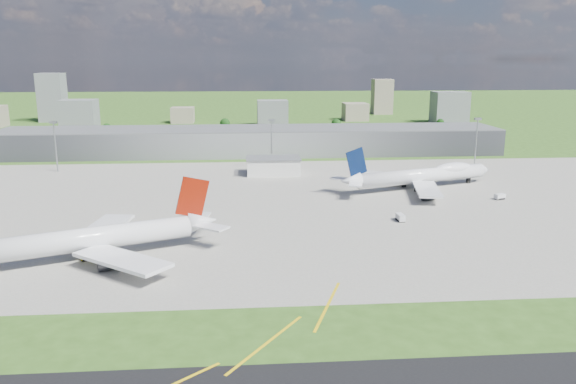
{
  "coord_description": "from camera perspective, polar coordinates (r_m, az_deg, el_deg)",
  "views": [
    {
      "loc": [
        -3.54,
        -175.69,
        56.25
      ],
      "look_at": [
        11.57,
        22.95,
        9.0
      ],
      "focal_mm": 35.0,
      "sensor_mm": 36.0,
      "label": 1
    }
  ],
  "objects": [
    {
      "name": "ground",
      "position": [
        330.53,
        -3.68,
        3.52
      ],
      "size": [
        1400.0,
        1400.0,
        0.0
      ],
      "primitive_type": "plane",
      "color": "#315119",
      "rests_on": "ground"
    },
    {
      "name": "apron",
      "position": [
        223.31,
        -0.73,
        -1.24
      ],
      "size": [
        360.0,
        190.0,
        0.08
      ],
      "primitive_type": "cube",
      "color": "gray",
      "rests_on": "ground"
    },
    {
      "name": "terminal",
      "position": [
        344.18,
        -3.73,
        5.17
      ],
      "size": [
        300.0,
        42.0,
        15.0
      ],
      "primitive_type": "cube",
      "color": "gray",
      "rests_on": "ground"
    },
    {
      "name": "ops_building",
      "position": [
        280.92,
        -1.51,
        2.62
      ],
      "size": [
        26.0,
        16.0,
        8.0
      ],
      "primitive_type": "cube",
      "color": "silver",
      "rests_on": "ground"
    },
    {
      "name": "mast_west",
      "position": [
        308.69,
        -22.62,
        5.15
      ],
      "size": [
        3.5,
        2.0,
        25.9
      ],
      "color": "gray",
      "rests_on": "ground"
    },
    {
      "name": "mast_center",
      "position": [
        293.55,
        -1.68,
        5.79
      ],
      "size": [
        3.5,
        2.0,
        25.9
      ],
      "color": "gray",
      "rests_on": "ground"
    },
    {
      "name": "mast_east",
      "position": [
        318.2,
        18.63,
        5.69
      ],
      "size": [
        3.5,
        2.0,
        25.9
      ],
      "color": "gray",
      "rests_on": "ground"
    },
    {
      "name": "airliner_red_twin",
      "position": [
        170.88,
        -19.61,
        -4.63
      ],
      "size": [
        76.11,
        57.58,
        21.83
      ],
      "rotation": [
        0.0,
        0.0,
        3.52
      ],
      "color": "white",
      "rests_on": "ground"
    },
    {
      "name": "airliner_blue_quad",
      "position": [
        256.72,
        13.5,
        1.62
      ],
      "size": [
        76.32,
        58.4,
        20.56
      ],
      "rotation": [
        0.0,
        0.0,
        0.33
      ],
      "color": "white",
      "rests_on": "ground"
    },
    {
      "name": "tug_yellow",
      "position": [
        171.96,
        -19.73,
        -6.23
      ],
      "size": [
        4.29,
        3.59,
        1.84
      ],
      "rotation": [
        0.0,
        0.0,
        0.47
      ],
      "color": "yellow",
      "rests_on": "ground"
    },
    {
      "name": "van_white_near",
      "position": [
        203.7,
        11.35,
        -2.58
      ],
      "size": [
        2.54,
        5.1,
        2.54
      ],
      "rotation": [
        0.0,
        0.0,
        1.63
      ],
      "color": "silver",
      "rests_on": "ground"
    },
    {
      "name": "van_white_far",
      "position": [
        246.28,
        20.73,
        -0.46
      ],
      "size": [
        4.94,
        3.55,
        2.34
      ],
      "rotation": [
        0.0,
        0.0,
        0.36
      ],
      "color": "white",
      "rests_on": "ground"
    },
    {
      "name": "bldg_w",
      "position": [
        496.85,
        -20.45,
        7.4
      ],
      "size": [
        28.0,
        22.0,
        24.0
      ],
      "primitive_type": "cube",
      "color": "slate",
      "rests_on": "ground"
    },
    {
      "name": "bldg_cw",
      "position": [
        521.1,
        -10.65,
        7.69
      ],
      "size": [
        20.0,
        18.0,
        14.0
      ],
      "primitive_type": "cube",
      "color": "gray",
      "rests_on": "ground"
    },
    {
      "name": "bldg_c",
      "position": [
        488.36,
        -1.58,
        8.02
      ],
      "size": [
        26.0,
        20.0,
        22.0
      ],
      "primitive_type": "cube",
      "color": "slate",
      "rests_on": "ground"
    },
    {
      "name": "bldg_ce",
      "position": [
        537.96,
        6.83,
        8.1
      ],
      "size": [
        22.0,
        24.0,
        16.0
      ],
      "primitive_type": "cube",
      "color": "gray",
      "rests_on": "ground"
    },
    {
      "name": "bldg_e",
      "position": [
        530.27,
        16.09,
        8.26
      ],
      "size": [
        30.0,
        22.0,
        28.0
      ],
      "primitive_type": "cube",
      "color": "slate",
      "rests_on": "ground"
    },
    {
      "name": "bldg_tall_w",
      "position": [
        565.05,
        -22.83,
        8.84
      ],
      "size": [
        22.0,
        20.0,
        44.0
      ],
      "primitive_type": "cube",
      "color": "slate",
      "rests_on": "ground"
    },
    {
      "name": "bldg_tall_e",
      "position": [
        604.24,
        9.53,
        9.53
      ],
      "size": [
        20.0,
        18.0,
        36.0
      ],
      "primitive_type": "cube",
      "color": "gray",
      "rests_on": "ground"
    },
    {
      "name": "tree_w",
      "position": [
        456.27,
        -17.92,
        6.23
      ],
      "size": [
        6.75,
        6.75,
        8.25
      ],
      "color": "#382314",
      "rests_on": "ground"
    },
    {
      "name": "tree_c",
      "position": [
        458.77,
        -6.43,
        6.95
      ],
      "size": [
        8.1,
        8.1,
        9.9
      ],
      "color": "#382314",
      "rests_on": "ground"
    },
    {
      "name": "tree_e",
      "position": [
        459.46,
        4.92,
        6.95
      ],
      "size": [
        7.65,
        7.65,
        9.35
      ],
      "color": "#382314",
      "rests_on": "ground"
    },
    {
      "name": "tree_far_e",
      "position": [
        491.58,
        15.22,
        6.84
      ],
      "size": [
        6.3,
        6.3,
        7.7
      ],
      "color": "#382314",
      "rests_on": "ground"
    }
  ]
}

